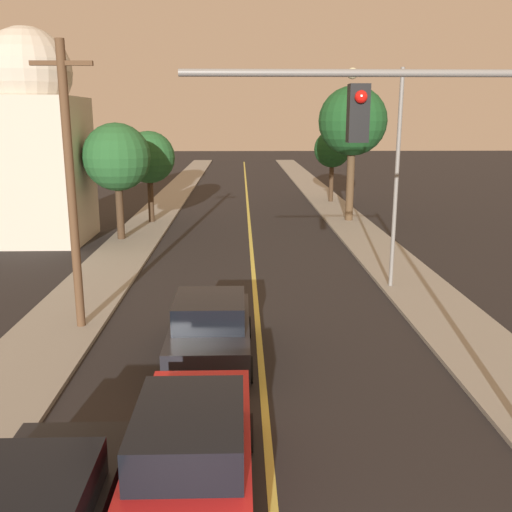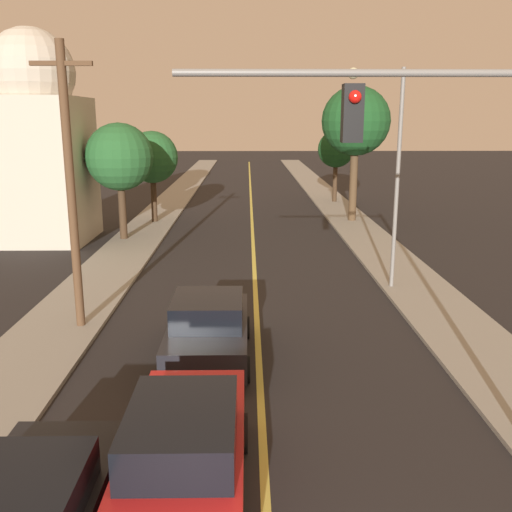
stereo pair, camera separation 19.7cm
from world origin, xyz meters
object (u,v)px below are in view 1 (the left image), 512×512
at_px(streetlamp_right, 385,150).
at_px(tree_right_far, 332,150).
at_px(tree_left_near, 117,158).
at_px(domed_building_left, 34,141).
at_px(car_near_lane_front, 191,458).
at_px(utility_pole_left, 71,184).
at_px(car_near_lane_second, 210,328).
at_px(tree_right_near, 353,122).
at_px(traffic_signal_mast, 473,190).
at_px(tree_left_far, 149,158).

relative_size(streetlamp_right, tree_right_far, 1.50).
relative_size(tree_left_near, domed_building_left, 0.56).
bearing_deg(car_near_lane_front, utility_pole_left, 115.96).
height_order(car_near_lane_front, domed_building_left, domed_building_left).
bearing_deg(tree_right_far, car_near_lane_second, -104.99).
relative_size(car_near_lane_second, tree_right_far, 0.88).
bearing_deg(utility_pole_left, tree_right_near, 57.45).
distance_m(tree_left_near, tree_right_near, 13.11).
distance_m(traffic_signal_mast, domed_building_left, 22.78).
distance_m(car_near_lane_front, domed_building_left, 22.20).
bearing_deg(tree_right_far, domed_building_left, -142.72).
relative_size(car_near_lane_second, streetlamp_right, 0.59).
relative_size(tree_right_near, tree_right_far, 1.53).
relative_size(streetlamp_right, tree_right_near, 0.98).
xyz_separation_m(car_near_lane_second, domed_building_left, (-8.94, 14.31, 3.98)).
relative_size(car_near_lane_front, tree_left_near, 0.90).
bearing_deg(car_near_lane_front, tree_right_near, 74.17).
distance_m(car_near_lane_front, utility_pole_left, 9.22).
bearing_deg(domed_building_left, traffic_signal_mast, -53.59).
xyz_separation_m(car_near_lane_front, tree_right_near, (6.99, 24.64, 4.73)).
height_order(traffic_signal_mast, streetlamp_right, streetlamp_right).
xyz_separation_m(utility_pole_left, tree_left_far, (-0.52, 16.66, -0.42)).
relative_size(tree_left_far, tree_right_far, 1.03).
relative_size(tree_left_near, tree_right_far, 1.13).
distance_m(car_near_lane_second, streetlamp_right, 9.02).
relative_size(car_near_lane_second, utility_pole_left, 0.56).
relative_size(traffic_signal_mast, tree_right_near, 0.89).
relative_size(car_near_lane_second, tree_left_far, 0.85).
bearing_deg(tree_left_far, streetlamp_right, -52.68).
height_order(traffic_signal_mast, domed_building_left, domed_building_left).
xyz_separation_m(streetlamp_right, tree_left_far, (-9.88, 12.96, -1.10)).
bearing_deg(tree_right_near, streetlamp_right, -96.08).
bearing_deg(traffic_signal_mast, utility_pole_left, 143.58).
distance_m(car_near_lane_front, tree_right_near, 26.04).
xyz_separation_m(utility_pole_left, domed_building_left, (-5.16, 12.17, 0.67)).
distance_m(car_near_lane_second, tree_right_far, 27.61).
xyz_separation_m(streetlamp_right, utility_pole_left, (-9.36, -3.70, -0.68)).
xyz_separation_m(car_near_lane_front, tree_left_near, (-5.07, 19.74, 3.14)).
bearing_deg(car_near_lane_second, streetlamp_right, 46.34).
relative_size(traffic_signal_mast, tree_right_far, 1.36).
distance_m(car_near_lane_front, car_near_lane_second, 5.62).
height_order(car_near_lane_front, car_near_lane_second, car_near_lane_front).
bearing_deg(domed_building_left, car_near_lane_second, -58.00).
height_order(car_near_lane_front, tree_left_far, tree_left_far).
bearing_deg(streetlamp_right, utility_pole_left, -158.42).
distance_m(utility_pole_left, tree_left_near, 12.04).
distance_m(tree_left_far, tree_right_near, 11.45).
bearing_deg(tree_left_near, tree_right_near, 22.14).
distance_m(streetlamp_right, tree_left_far, 16.33).
distance_m(tree_left_near, tree_left_far, 4.77).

